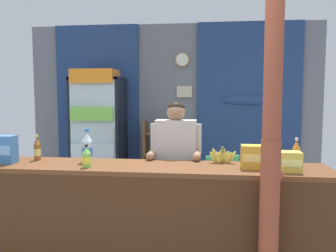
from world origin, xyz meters
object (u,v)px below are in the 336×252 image
at_px(stall_counter, 149,210).
at_px(soda_bottle_grape_soda, 2,150).
at_px(soda_bottle_water, 87,148).
at_px(soda_bottle_iced_tea, 37,149).
at_px(shopkeeper, 176,156).
at_px(snack_box_instant_noodle, 290,162).
at_px(plastic_lawn_chair, 219,183).
at_px(snack_box_biscuit, 3,149).
at_px(drink_fridge, 98,130).
at_px(bottle_shelf_rack, 160,158).
at_px(banana_bunch, 222,157).
at_px(timber_post, 271,147).
at_px(snack_box_choco_powder, 252,157).
at_px(soda_bottle_orange_soda, 296,154).
at_px(soda_bottle_lime_soda, 87,158).

relative_size(stall_counter, soda_bottle_grape_soda, 14.62).
height_order(soda_bottle_water, soda_bottle_iced_tea, soda_bottle_water).
xyz_separation_m(shopkeeper, snack_box_instant_noodle, (1.01, -0.62, 0.09)).
relative_size(plastic_lawn_chair, snack_box_biscuit, 3.33).
distance_m(drink_fridge, snack_box_biscuit, 2.04).
distance_m(bottle_shelf_rack, soda_bottle_grape_soda, 2.43).
bearing_deg(snack_box_biscuit, soda_bottle_iced_tea, 36.64).
height_order(plastic_lawn_chair, soda_bottle_iced_tea, soda_bottle_iced_tea).
height_order(soda_bottle_iced_tea, banana_bunch, soda_bottle_iced_tea).
distance_m(timber_post, snack_box_instant_noodle, 0.40).
relative_size(snack_box_biscuit, snack_box_choco_powder, 1.28).
bearing_deg(shopkeeper, soda_bottle_orange_soda, -18.48).
bearing_deg(snack_box_biscuit, snack_box_instant_noodle, -1.12).
xyz_separation_m(stall_counter, snack_box_biscuit, (-1.38, 0.06, 0.50)).
bearing_deg(bottle_shelf_rack, soda_bottle_iced_tea, -114.31).
relative_size(bottle_shelf_rack, soda_bottle_water, 3.74).
distance_m(soda_bottle_orange_soda, snack_box_instant_noodle, 0.27).
bearing_deg(bottle_shelf_rack, soda_bottle_lime_soda, -97.90).
bearing_deg(soda_bottle_grape_soda, soda_bottle_iced_tea, -1.00).
relative_size(soda_bottle_iced_tea, snack_box_choco_powder, 1.24).
distance_m(timber_post, soda_bottle_water, 1.67).
height_order(plastic_lawn_chair, banana_bunch, banana_bunch).
xyz_separation_m(plastic_lawn_chair, soda_bottle_water, (-1.27, -1.20, 0.61)).
xyz_separation_m(drink_fridge, soda_bottle_grape_soda, (-0.38, -1.84, -0.02)).
height_order(plastic_lawn_chair, soda_bottle_orange_soda, soda_bottle_orange_soda).
height_order(stall_counter, soda_bottle_water, soda_bottle_water).
bearing_deg(snack_box_biscuit, soda_bottle_lime_soda, -6.15).
distance_m(soda_bottle_lime_soda, snack_box_biscuit, 0.84).
height_order(soda_bottle_lime_soda, soda_bottle_grape_soda, soda_bottle_grape_soda).
distance_m(shopkeeper, soda_bottle_water, 0.92).
xyz_separation_m(stall_counter, timber_post, (0.98, -0.29, 0.62)).
bearing_deg(soda_bottle_iced_tea, soda_bottle_orange_soda, 0.32).
distance_m(shopkeeper, soda_bottle_lime_soda, 0.98).
bearing_deg(soda_bottle_water, soda_bottle_grape_soda, 176.99).
bearing_deg(stall_counter, bottle_shelf_rack, 95.77).
height_order(timber_post, bottle_shelf_rack, timber_post).
height_order(soda_bottle_orange_soda, snack_box_biscuit, snack_box_biscuit).
relative_size(timber_post, shopkeeper, 1.67).
bearing_deg(plastic_lawn_chair, snack_box_biscuit, -146.66).
bearing_deg(plastic_lawn_chair, stall_counter, -115.01).
relative_size(bottle_shelf_rack, soda_bottle_lime_soda, 5.88).
distance_m(timber_post, drink_fridge, 3.18).
bearing_deg(bottle_shelf_rack, plastic_lawn_chair, -44.32).
bearing_deg(soda_bottle_lime_soda, snack_box_instant_noodle, 1.31).
relative_size(timber_post, snack_box_instant_noodle, 14.42).
bearing_deg(snack_box_instant_noodle, drink_fridge, 138.21).
distance_m(bottle_shelf_rack, soda_bottle_lime_soda, 2.35).
distance_m(stall_counter, snack_box_biscuit, 1.47).
height_order(bottle_shelf_rack, snack_box_choco_powder, bottle_shelf_rack).
relative_size(bottle_shelf_rack, banana_bunch, 4.53).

